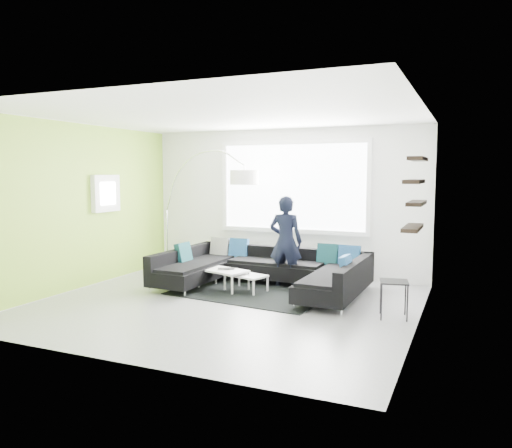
% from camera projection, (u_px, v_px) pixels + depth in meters
% --- Properties ---
extents(ground, '(5.50, 5.50, 0.00)m').
position_uv_depth(ground, '(225.00, 304.00, 7.47)').
color(ground, slate).
rests_on(ground, ground).
extents(room_shell, '(5.54, 5.04, 2.82)m').
position_uv_depth(room_shell, '(233.00, 183.00, 7.46)').
color(room_shell, white).
rests_on(room_shell, ground).
extents(sectional_sofa, '(3.36, 2.12, 0.72)m').
position_uv_depth(sectional_sofa, '(262.00, 272.00, 8.34)').
color(sectional_sofa, black).
rests_on(sectional_sofa, ground).
extents(rug, '(2.66, 2.07, 0.01)m').
position_uv_depth(rug, '(255.00, 291.00, 8.26)').
color(rug, black).
rests_on(rug, ground).
extents(coffee_table, '(1.17, 0.87, 0.34)m').
position_uv_depth(coffee_table, '(234.00, 280.00, 8.35)').
color(coffee_table, silver).
rests_on(coffee_table, ground).
extents(arc_lamp, '(2.44, 1.55, 2.40)m').
position_uv_depth(arc_lamp, '(167.00, 210.00, 10.21)').
color(arc_lamp, silver).
rests_on(arc_lamp, ground).
extents(side_table, '(0.43, 0.43, 0.51)m').
position_uv_depth(side_table, '(394.00, 299.00, 6.76)').
color(side_table, black).
rests_on(side_table, ground).
extents(person, '(0.63, 0.46, 1.58)m').
position_uv_depth(person, '(286.00, 241.00, 8.59)').
color(person, black).
rests_on(person, ground).
extents(laptop, '(0.43, 0.42, 0.02)m').
position_uv_depth(laptop, '(226.00, 269.00, 8.37)').
color(laptop, black).
rests_on(laptop, coffee_table).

